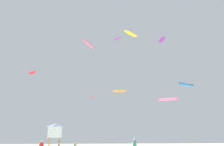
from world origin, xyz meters
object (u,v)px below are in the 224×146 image
Objects in this scene: kite_aloft_6 at (131,34)px; kite_aloft_7 at (119,91)px; lifeguard_tower at (55,130)px; kite_aloft_4 at (186,85)px; kite_aloft_5 at (89,44)px; kite_aloft_1 at (91,97)px; kite_aloft_8 at (32,73)px; kite_aloft_9 at (117,39)px; person_midground at (135,145)px; kite_aloft_0 at (162,40)px; kite_aloft_2 at (168,99)px.

kite_aloft_7 is (-1.02, 7.15, -8.69)m from kite_aloft_6.
kite_aloft_4 is (24.25, 2.17, 8.77)m from lifeguard_tower.
kite_aloft_5 is 1.48× the size of kite_aloft_7.
kite_aloft_8 is (-13.70, -1.01, 5.20)m from kite_aloft_1.
person_midground is at bearing -91.53° from kite_aloft_9.
person_midground is 0.63× the size of kite_aloft_7.
kite_aloft_0 is 34.77m from kite_aloft_8.
kite_aloft_0 is at bearing 6.40° from kite_aloft_1.
kite_aloft_8 is (-18.47, 22.76, 15.15)m from person_midground.
kite_aloft_4 is (2.47, -3.82, 2.30)m from kite_aloft_2.
kite_aloft_8 is 1.42× the size of kite_aloft_9.
kite_aloft_1 is at bearing 65.54° from lifeguard_tower.
lifeguard_tower is 1.28× the size of kite_aloft_6.
person_midground is 0.55× the size of kite_aloft_6.
kite_aloft_9 is at bearing 87.63° from kite_aloft_7.
kite_aloft_8 reaches higher than lifeguard_tower.
lifeguard_tower is at bearing -58.15° from kite_aloft_8.
kite_aloft_0 is 1.37× the size of kite_aloft_7.
kite_aloft_4 reaches higher than person_midground.
lifeguard_tower is 0.97× the size of kite_aloft_4.
person_midground is at bearing -101.28° from kite_aloft_6.
person_midground is 15.18m from lifeguard_tower.
kite_aloft_1 is 0.97× the size of kite_aloft_9.
kite_aloft_6 is 11.12m from kite_aloft_9.
kite_aloft_5 is 1.37× the size of kite_aloft_8.
kite_aloft_1 is at bearing 117.30° from kite_aloft_7.
kite_aloft_5 reaches higher than kite_aloft_1.
kite_aloft_1 is 17.62m from kite_aloft_5.
kite_aloft_4 is 20.70m from kite_aloft_5.
kite_aloft_7 is at bearing -166.50° from kite_aloft_2.
kite_aloft_0 reaches higher than kite_aloft_4.
kite_aloft_4 is at bearing -62.80° from person_midground.
lifeguard_tower is 13.86m from kite_aloft_7.
kite_aloft_0 is 1.79× the size of kite_aloft_9.
kite_aloft_5 is 13.14m from kite_aloft_9.
kite_aloft_8 is (-19.81, 16.01, -3.03)m from kite_aloft_6.
kite_aloft_6 is 25.65m from kite_aloft_8.
kite_aloft_2 is 2.00× the size of kite_aloft_9.
kite_aloft_9 reaches higher than kite_aloft_4.
kite_aloft_4 is 33.74m from kite_aloft_8.
kite_aloft_5 is at bearing -151.39° from kite_aloft_2.
kite_aloft_2 is (21.78, 5.99, 6.47)m from lifeguard_tower.
person_midground is at bearing -136.74° from kite_aloft_4.
person_midground is 0.85× the size of kite_aloft_1.
lifeguard_tower is 23.96m from kite_aloft_9.
kite_aloft_0 is 20.77m from kite_aloft_2.
kite_aloft_2 is at bearing 45.28° from kite_aloft_6.
kite_aloft_6 is 11.30m from kite_aloft_7.
person_midground is 26.20m from kite_aloft_1.
kite_aloft_4 reaches higher than kite_aloft_1.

